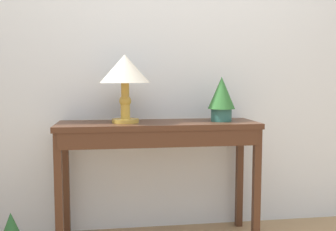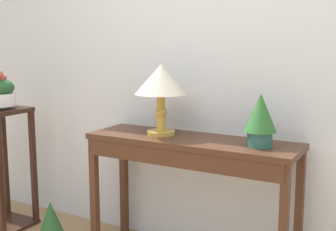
% 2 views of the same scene
% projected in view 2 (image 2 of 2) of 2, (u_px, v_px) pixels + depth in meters
% --- Properties ---
extents(back_wall_with_art, '(9.00, 0.10, 2.80)m').
position_uv_depth(back_wall_with_art, '(232.00, 37.00, 2.78)').
color(back_wall_with_art, silver).
rests_on(back_wall_with_art, ground).
extents(console_table, '(1.29, 0.40, 0.80)m').
position_uv_depth(console_table, '(190.00, 158.00, 2.69)').
color(console_table, '#472819').
rests_on(console_table, ground).
extents(table_lamp, '(0.32, 0.32, 0.43)m').
position_uv_depth(table_lamp, '(161.00, 83.00, 2.74)').
color(table_lamp, gold).
rests_on(table_lamp, console_table).
extents(potted_plant_on_console, '(0.18, 0.18, 0.29)m').
position_uv_depth(potted_plant_on_console, '(260.00, 118.00, 2.46)').
color(potted_plant_on_console, '#2D665B').
rests_on(potted_plant_on_console, console_table).
extents(pedestal_stand_left, '(0.36, 0.36, 0.90)m').
position_uv_depth(pedestal_stand_left, '(2.00, 169.00, 3.30)').
color(pedestal_stand_left, black).
rests_on(pedestal_stand_left, ground).
extents(potted_plant_floor, '(0.18, 0.18, 0.35)m').
position_uv_depth(potted_plant_floor, '(51.00, 225.00, 2.92)').
color(potted_plant_floor, '#9E4733').
rests_on(potted_plant_floor, ground).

